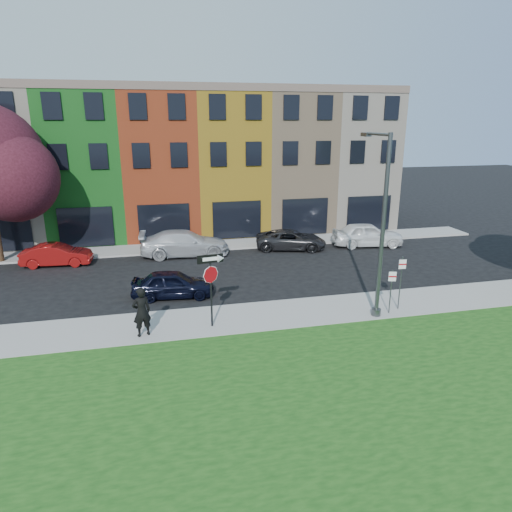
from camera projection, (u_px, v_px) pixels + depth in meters
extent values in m
plane|color=black|center=(317.00, 347.00, 17.22)|extent=(120.00, 120.00, 0.00)
cube|color=gray|center=(336.00, 309.00, 20.43)|extent=(40.00, 3.00, 0.12)
cube|color=gray|center=(196.00, 246.00, 30.55)|extent=(40.00, 2.40, 0.12)
cube|color=beige|center=(15.00, 167.00, 32.33)|extent=(5.00, 10.00, 10.00)
cube|color=#248728|center=(90.00, 165.00, 33.40)|extent=(5.00, 10.00, 10.00)
cube|color=#C84621|center=(159.00, 164.00, 34.48)|extent=(5.00, 10.00, 10.00)
cube|color=gold|center=(224.00, 162.00, 35.56)|extent=(5.00, 10.00, 10.00)
cube|color=tan|center=(286.00, 161.00, 36.64)|extent=(5.00, 10.00, 10.00)
cube|color=beige|center=(344.00, 160.00, 37.71)|extent=(5.00, 10.00, 10.00)
cube|color=black|center=(201.00, 221.00, 31.31)|extent=(30.00, 0.12, 2.60)
cylinder|color=black|center=(211.00, 292.00, 18.25)|extent=(0.08, 0.08, 2.97)
cylinder|color=silver|center=(211.00, 275.00, 18.02)|extent=(0.73, 0.13, 0.73)
cylinder|color=maroon|center=(211.00, 275.00, 18.00)|extent=(0.69, 0.11, 0.69)
cube|color=black|center=(210.00, 259.00, 17.83)|extent=(1.05, 0.18, 0.34)
cube|color=silver|center=(210.00, 259.00, 17.80)|extent=(0.66, 0.11, 0.14)
imported|color=black|center=(142.00, 312.00, 17.57)|extent=(1.01, 0.91, 1.99)
imported|color=black|center=(173.00, 284.00, 21.86)|extent=(2.38, 4.22, 1.33)
imported|color=maroon|center=(57.00, 255.00, 26.62)|extent=(1.86, 4.08, 1.29)
imported|color=#B5B5BA|center=(185.00, 243.00, 28.52)|extent=(2.69, 5.67, 1.59)
imported|color=black|center=(291.00, 240.00, 29.98)|extent=(4.42, 5.64, 1.27)
imported|color=white|center=(367.00, 235.00, 30.65)|extent=(3.38, 5.28, 1.59)
cylinder|color=#45484A|center=(383.00, 229.00, 18.59)|extent=(0.18, 0.18, 7.64)
cylinder|color=#45484A|center=(376.00, 312.00, 19.64)|extent=(0.40, 0.40, 0.30)
cylinder|color=#45484A|center=(378.00, 134.00, 18.45)|extent=(0.12, 2.00, 0.12)
cube|color=#45484A|center=(366.00, 135.00, 19.49)|extent=(0.25, 0.55, 0.16)
cylinder|color=#45484A|center=(391.00, 292.00, 19.63)|extent=(0.05, 0.05, 1.97)
cube|color=silver|center=(392.00, 276.00, 19.40)|extent=(0.31, 0.10, 0.42)
cube|color=maroon|center=(393.00, 277.00, 19.38)|extent=(0.31, 0.09, 0.06)
cylinder|color=#45484A|center=(400.00, 283.00, 20.02)|extent=(0.05, 0.05, 2.43)
cube|color=silver|center=(403.00, 264.00, 19.74)|extent=(0.32, 0.07, 0.42)
cube|color=maroon|center=(403.00, 264.00, 19.72)|extent=(0.32, 0.06, 0.06)
sphere|color=black|center=(13.00, 178.00, 25.24)|extent=(4.91, 4.91, 4.91)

